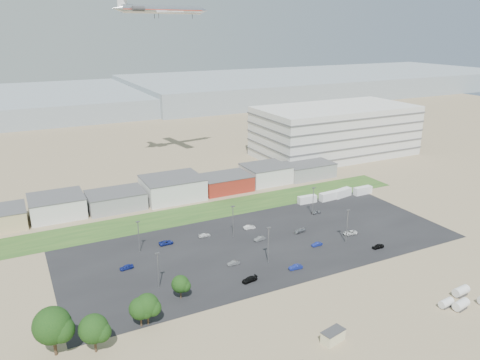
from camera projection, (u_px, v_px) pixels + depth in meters
ground at (283, 277)px, 123.80m from camera, size 700.00×700.00×0.00m
parking_lot at (262, 244)px, 142.90m from camera, size 120.00×50.00×0.01m
grass_strip at (206, 211)px, 167.88m from camera, size 160.00×16.00×0.02m
hills_backdrop at (131, 98)px, 406.61m from camera, size 700.00×200.00×9.00m
building_row at (145, 192)px, 175.45m from camera, size 170.00×20.00×8.00m
parking_garage at (335, 131)px, 239.07m from camera, size 80.00×40.00×25.00m
portable_shed at (333, 336)px, 98.04m from camera, size 5.71×3.76×2.65m
storage_tank_nw at (446, 303)px, 110.26m from camera, size 3.87×2.23×2.22m
storage_tank_ne at (461, 291)px, 114.88m from camera, size 4.47×2.48×2.59m
storage_tank_sw at (461, 304)px, 109.30m from camera, size 4.51×2.75×2.54m
box_trailer_a at (307, 199)px, 175.56m from camera, size 7.44×2.66×2.75m
box_trailer_b at (329, 196)px, 178.67m from camera, size 8.16×3.06×3.00m
box_trailer_c at (342, 193)px, 181.96m from camera, size 8.60×4.11×3.10m
box_trailer_d at (363, 190)px, 184.85m from camera, size 7.89×2.59×2.95m
tree_far_left at (53, 329)px, 92.56m from camera, size 8.10×8.10×12.14m
tree_left at (94, 332)px, 93.84m from camera, size 6.42×6.42×9.63m
tree_mid at (140, 311)px, 102.23m from camera, size 5.29×5.29×7.94m
tree_right at (147, 308)px, 102.83m from camera, size 5.69×5.69×8.53m
tree_near at (180, 286)px, 112.99m from camera, size 4.63×4.63×6.95m
lightpole_front_l at (158, 270)px, 117.39m from camera, size 1.14×0.48×9.70m
lightpole_front_m at (268, 245)px, 129.70m from camera, size 1.27×0.53×10.76m
lightpole_front_r at (347, 226)px, 141.92m from camera, size 1.26×0.53×10.75m
lightpole_back_l at (139, 237)px, 136.22m from camera, size 1.14×0.47×9.67m
lightpole_back_m at (233, 221)px, 146.09m from camera, size 1.21×0.51×10.31m
lightpole_back_r at (313, 201)px, 162.86m from camera, size 1.21×0.50×10.29m
airliner at (163, 9)px, 194.96m from camera, size 48.19×36.36×13.06m
parked_car_0 at (350, 233)px, 148.88m from camera, size 4.80×2.50×1.29m
parked_car_1 at (317, 244)px, 141.16m from camera, size 3.46×1.28×1.13m
parked_car_2 at (378, 246)px, 139.66m from camera, size 3.81×1.61×1.29m
parked_car_3 at (250, 279)px, 121.39m from camera, size 4.55×2.34×1.26m
parked_car_4 at (233, 263)px, 129.92m from camera, size 3.52×1.31×1.15m
parked_car_5 at (126, 267)px, 127.58m from camera, size 3.92×1.89×1.29m
parked_car_6 at (205, 235)px, 147.37m from camera, size 3.91×1.75×1.11m
parked_car_7 at (260, 239)px, 144.74m from camera, size 3.94×1.78×1.25m
parked_car_8 at (316, 212)px, 165.71m from camera, size 3.52×1.45×1.20m
parked_car_9 at (166, 243)px, 142.14m from camera, size 4.47×2.13×1.23m
parked_car_10 at (148, 305)px, 110.11m from camera, size 4.10×1.86×1.16m
parked_car_11 at (249, 227)px, 153.07m from camera, size 3.95×1.82×1.26m
parked_car_12 at (300, 231)px, 150.48m from camera, size 4.37×2.20×1.22m
parked_car_13 at (296, 267)px, 127.60m from camera, size 3.97×1.60×1.28m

